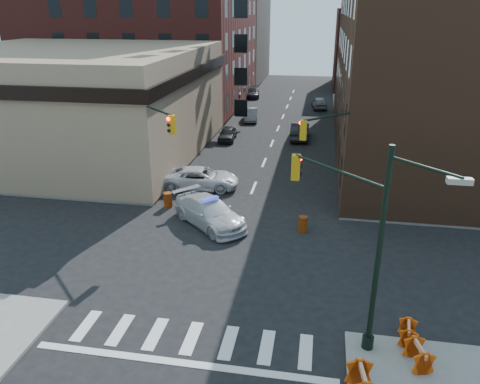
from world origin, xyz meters
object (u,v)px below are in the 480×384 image
at_px(police_car, 210,212).
at_px(parked_car_wfar, 251,115).
at_px(parked_car_wnear, 227,134).
at_px(pedestrian_a, 130,185).
at_px(pedestrian_b, 114,170).
at_px(parked_car_enear, 300,131).
at_px(pickup, 201,178).
at_px(barrel_bank, 168,200).
at_px(barricade_nw_a, 118,184).
at_px(barricade_se_a, 408,333).
at_px(barrel_road, 303,224).

distance_m(police_car, parked_car_wfar, 27.80).
bearing_deg(police_car, parked_car_wnear, 50.87).
relative_size(parked_car_wfar, pedestrian_a, 2.68).
relative_size(pedestrian_a, pedestrian_b, 0.79).
bearing_deg(parked_car_enear, parked_car_wnear, 12.79).
bearing_deg(pickup, barrel_bank, 155.55).
bearing_deg(barricade_nw_a, police_car, -22.04).
distance_m(police_car, parked_car_wnear, 19.13).
xyz_separation_m(barrel_bank, barricade_nw_a, (-4.37, 2.04, 0.08)).
xyz_separation_m(parked_car_enear, barricade_nw_a, (-11.90, -16.51, -0.25)).
bearing_deg(parked_car_wnear, pedestrian_b, -115.66).
distance_m(parked_car_wfar, barricade_se_a, 38.75).
xyz_separation_m(parked_car_wfar, barricade_se_a, (11.78, -36.92, -0.15)).
bearing_deg(police_car, parked_car_enear, 31.10).
xyz_separation_m(pedestrian_b, barricade_se_a, (18.44, -14.47, -0.60)).
xyz_separation_m(pedestrian_a, barrel_bank, (3.03, -1.11, -0.45)).
height_order(pedestrian_b, barricade_nw_a, pedestrian_b).
bearing_deg(parked_car_wnear, police_car, -84.85).
distance_m(police_car, barrel_road, 5.56).
bearing_deg(parked_car_enear, parked_car_wfar, -51.13).
relative_size(parked_car_wfar, barricade_se_a, 3.98).
height_order(police_car, parked_car_wnear, police_car).
height_order(parked_car_wnear, pedestrian_a, pedestrian_a).
distance_m(parked_car_wfar, barricade_nw_a, 24.32).
relative_size(police_car, parked_car_enear, 1.12).
bearing_deg(barrel_bank, parked_car_wfar, 86.49).
bearing_deg(parked_car_wnear, barricade_se_a, -68.66).
relative_size(parked_car_wnear, barrel_bank, 3.87).
xyz_separation_m(police_car, parked_car_wnear, (-2.75, 18.93, -0.16)).
xyz_separation_m(pickup, barrel_road, (7.60, -5.77, -0.29)).
xyz_separation_m(pickup, pedestrian_b, (-6.36, -0.53, 0.39)).
distance_m(pickup, barricade_se_a, 19.26).
bearing_deg(pickup, parked_car_enear, -28.37).
bearing_deg(parked_car_wnear, parked_car_enear, 10.96).
relative_size(pickup, barricade_se_a, 5.14).
bearing_deg(police_car, pedestrian_b, 100.42).
distance_m(barrel_bank, barricade_se_a, 17.49).
bearing_deg(pedestrian_a, barrel_bank, -23.51).
relative_size(parked_car_enear, barrel_bank, 5.04).
bearing_deg(barricade_se_a, pedestrian_b, 59.62).
height_order(parked_car_wnear, pedestrian_b, pedestrian_b).
bearing_deg(parked_car_enear, pickup, 65.86).
height_order(parked_car_wnear, barricade_nw_a, parked_car_wnear).
relative_size(pickup, pedestrian_b, 2.73).
height_order(pickup, barricade_se_a, pickup).
height_order(pickup, pedestrian_a, pedestrian_a).
xyz_separation_m(parked_car_wfar, barrel_road, (7.30, -27.69, -0.23)).
relative_size(police_car, barrel_bank, 5.65).
relative_size(pickup, barrel_bank, 5.52).
distance_m(police_car, parked_car_enear, 21.10).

